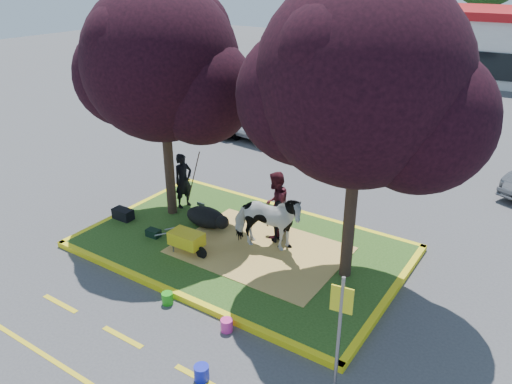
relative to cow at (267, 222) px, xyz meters
The scene contains 30 objects.
ground 1.19m from the cow, 167.04° to the right, with size 90.00×90.00×0.00m, color #424244.
median_island 1.13m from the cow, 167.04° to the right, with size 8.00×5.00×0.15m, color #264916.
curb_near 2.96m from the cow, 104.38° to the right, with size 8.30×0.16×0.15m, color yellow.
curb_far 2.66m from the cow, 106.21° to the left, with size 8.30×0.16×0.15m, color yellow.
curb_left 4.86m from the cow, behind, with size 0.16×5.30×0.15m, color yellow.
curb_right 3.49m from the cow, ahead, with size 0.16×5.30×0.15m, color yellow.
straw_bedding 0.81m from the cow, 122.50° to the right, with size 4.20×3.00×0.01m, color #E6BC5F.
tree_purple_left 4.89m from the cow, behind, with size 5.06×4.20×6.51m.
tree_purple_right 4.25m from the cow, ahead, with size 5.30×4.40×6.82m.
fire_lane_stripe_a 5.22m from the cow, 121.79° to the right, with size 1.10×0.12×0.01m, color yellow.
fire_lane_stripe_b 4.52m from the cow, 99.16° to the right, with size 1.10×0.12×0.01m, color yellow.
fire_lane_stripe_c 4.65m from the cow, 73.44° to the right, with size 1.10×0.12×0.01m, color yellow.
fire_lane_long 5.68m from the cow, 97.20° to the right, with size 6.00×0.10×0.01m, color yellow.
retail_building 27.88m from the cow, 87.33° to the left, with size 20.40×8.40×4.40m.
cow is the anchor object (origin of this frame).
calf 2.18m from the cow, behind, with size 1.27×0.72×0.55m, color black.
handler 3.56m from the cow, 167.57° to the left, with size 0.62×0.40×1.69m, color black.
visitor_a 0.76m from the cow, 104.90° to the left, with size 0.90×0.70×1.86m, color #43131B.
visitor_b 0.52m from the cow, 82.96° to the left, with size 0.71×0.29×1.21m, color black.
wheelbarrow 2.09m from the cow, 140.79° to the right, with size 1.56×0.53×0.59m.
gear_bag_dark 4.54m from the cow, 168.64° to the right, with size 0.61×0.33×0.31m, color black.
gear_bag_green 3.22m from the cow, 158.40° to the right, with size 0.39×0.24×0.21m, color black.
sign_post 5.08m from the cow, 44.40° to the right, with size 0.36×0.08×2.59m.
bucket_green 3.20m from the cow, 103.16° to the right, with size 0.26×0.26×0.27m, color green.
bucket_pink 3.27m from the cow, 72.69° to the right, with size 0.25×0.25×0.27m, color #EE3495.
bucket_blue 4.62m from the cow, 72.63° to the right, with size 0.28×0.28×0.30m, color #1925C9.
car_black 10.66m from the cow, 127.16° to the left, with size 1.43×3.55×1.21m, color black.
car_silver 10.60m from the cow, 119.26° to the left, with size 1.63×4.66×1.54m, color #919398.
car_red 9.49m from the cow, 105.71° to the left, with size 2.60×5.64×1.57m, color maroon.
car_white 9.03m from the cow, 82.01° to the left, with size 1.84×4.53×1.31m, color silver.
Camera 1 is at (6.69, -9.38, 6.88)m, focal length 35.00 mm.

